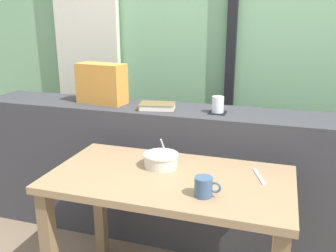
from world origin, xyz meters
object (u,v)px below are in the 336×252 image
Objects in this scene: throw_pillow at (102,84)px; soup_bowl at (161,160)px; coaster_square at (217,113)px; fork_utensil at (259,176)px; breakfast_table at (170,199)px; juice_glass at (218,105)px; closed_book at (157,106)px; ceramic_mug at (204,187)px.

throw_pillow is 1.81× the size of soup_bowl.
throw_pillow reaches higher than coaster_square.
throw_pillow is at bearing 138.87° from soup_bowl.
coaster_square is 0.56m from fork_utensil.
soup_bowl is at bearing -41.13° from throw_pillow.
fork_utensil is at bearing -24.67° from throw_pillow.
fork_utensil is (0.41, 0.12, 0.12)m from breakfast_table.
throw_pillow is 1.20m from fork_utensil.
soup_bowl is at bearing -112.43° from juice_glass.
juice_glass is (-0.00, -0.00, 0.05)m from coaster_square.
throw_pillow is 0.81m from soup_bowl.
soup_bowl is (-0.20, -0.47, -0.19)m from juice_glass.
closed_book is 0.85m from ceramic_mug.
fork_utensil is at bearing 2.17° from soup_bowl.
coaster_square is at bearing 96.06° from ceramic_mug.
closed_book is 0.75× the size of throw_pillow.
breakfast_table is 4.77× the size of closed_book.
fork_utensil is at bearing -57.91° from coaster_square.
throw_pillow is (-0.65, 0.60, 0.43)m from breakfast_table.
soup_bowl is 1.04× the size of fork_utensil.
throw_pillow is at bearing 136.15° from fork_utensil.
juice_glass is at bearing -2.30° from throw_pillow.
breakfast_table is at bearing -52.28° from soup_bowl.
soup_bowl is (0.18, -0.45, -0.16)m from closed_book.
coaster_square is (0.12, 0.57, 0.30)m from breakfast_table.
ceramic_mug is at bearing -37.40° from breakfast_table.
juice_glass is 0.75m from ceramic_mug.
closed_book is at bearing 111.36° from soup_bowl.
ceramic_mug is at bearing -41.51° from throw_pillow.
throw_pillow is 1.88× the size of fork_utensil.
breakfast_table is at bearing -101.92° from coaster_square.
ceramic_mug is at bearing -42.31° from soup_bowl.
fork_utensil is 1.50× the size of ceramic_mug.
fork_utensil is at bearing 15.85° from breakfast_table.
throw_pillow is (-0.77, 0.03, 0.08)m from juice_glass.
closed_book is (-0.25, 0.55, 0.31)m from breakfast_table.
throw_pillow is at bearing 172.92° from closed_book.
coaster_square is 0.42× the size of closed_book.
juice_glass is at bearing -104.04° from coaster_square.
fork_utensil is 0.34m from ceramic_mug.
coaster_square is 1.05× the size of juice_glass.
closed_book reaches higher than coaster_square.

